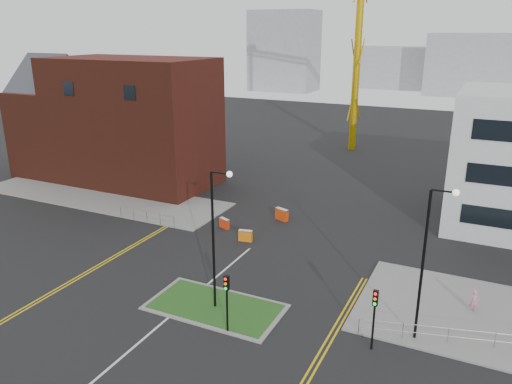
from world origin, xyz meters
TOP-DOWN VIEW (x-y plane):
  - ground at (0.00, 0.00)m, footprint 200.00×200.00m
  - pavement_left at (-20.00, 22.00)m, footprint 28.00×8.00m
  - island_kerb at (2.00, 8.00)m, footprint 8.60×4.60m
  - grass_island at (2.00, 8.00)m, footprint 8.00×4.00m
  - brick_building at (-22.97, 28.00)m, footprint 24.20×10.07m
  - streetlamp_island at (2.22, 8.00)m, footprint 1.46×0.36m
  - streetlamp_right_near at (14.22, 10.00)m, footprint 1.46×0.36m
  - traffic_light_island at (4.00, 5.98)m, footprint 0.28×0.33m
  - traffic_light_right at (12.00, 7.98)m, footprint 0.28×0.33m
  - railing_left at (-11.00, 18.00)m, footprint 6.05×0.05m
  - centre_line at (0.00, 2.00)m, footprint 0.15×30.00m
  - yellow_left_a at (-9.00, 10.00)m, footprint 0.12×24.00m
  - yellow_left_b at (-8.70, 10.00)m, footprint 0.12×24.00m
  - yellow_right_a at (9.50, 6.00)m, footprint 0.12×20.00m
  - yellow_right_b at (9.80, 6.00)m, footprint 0.12×20.00m
  - skyline_a at (-40.00, 120.00)m, footprint 18.00×12.00m
  - skyline_b at (10.00, 130.00)m, footprint 24.00×12.00m
  - skyline_d at (-8.00, 140.00)m, footprint 30.00×12.00m
  - pedestrian at (16.85, 14.50)m, footprint 0.62×0.46m
  - barrier_left at (-1.00, 18.23)m, footprint 1.19×0.59m
  - barrier_mid at (-4.00, 20.00)m, footprint 1.12×0.74m
  - barrier_right at (-0.14, 24.00)m, footprint 1.38×0.87m

SIDE VIEW (x-z plane):
  - ground at x=0.00m, z-range 0.00..0.00m
  - centre_line at x=0.00m, z-range 0.00..0.01m
  - yellow_left_a at x=-9.00m, z-range 0.00..0.01m
  - yellow_left_b at x=-8.70m, z-range 0.00..0.01m
  - yellow_right_a at x=9.50m, z-range 0.00..0.01m
  - yellow_right_b at x=9.80m, z-range 0.00..0.01m
  - island_kerb at x=2.00m, z-range 0.00..0.08m
  - pavement_left at x=-20.00m, z-range 0.00..0.12m
  - grass_island at x=2.00m, z-range 0.00..0.12m
  - barrier_mid at x=-4.00m, z-range 0.04..0.93m
  - barrier_left at x=-1.00m, z-range 0.04..1.00m
  - barrier_right at x=-0.14m, z-range 0.05..1.15m
  - railing_left at x=-11.00m, z-range 0.19..1.29m
  - pedestrian at x=16.85m, z-range 0.00..1.54m
  - traffic_light_island at x=4.00m, z-range 0.74..4.39m
  - traffic_light_right at x=12.00m, z-range 0.74..4.39m
  - streetlamp_island at x=2.22m, z-range 0.82..10.00m
  - streetlamp_right_near at x=14.22m, z-range 0.82..10.00m
  - skyline_d at x=-8.00m, z-range 0.00..12.00m
  - brick_building at x=-22.97m, z-range -0.27..13.97m
  - skyline_b at x=10.00m, z-range 0.00..16.00m
  - skyline_a at x=-40.00m, z-range 0.00..22.00m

